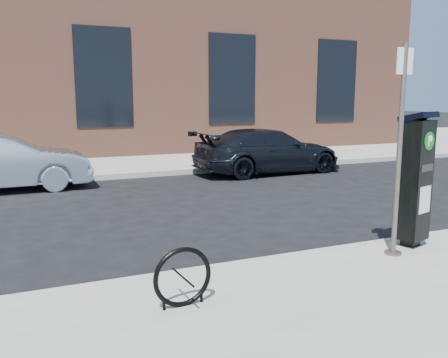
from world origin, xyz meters
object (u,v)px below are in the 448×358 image
sign_pole (399,153)px  car_dark (268,151)px  parking_kiosk (414,178)px  bike_rack (183,277)px

sign_pole → car_dark: 8.27m
parking_kiosk → bike_rack: size_ratio=3.04×
parking_kiosk → car_dark: size_ratio=0.42×
sign_pole → bike_rack: size_ratio=4.41×
bike_rack → car_dark: size_ratio=0.14×
sign_pole → car_dark: bearing=75.5°
sign_pole → parking_kiosk: bearing=24.4°
parking_kiosk → bike_rack: parking_kiosk is taller
bike_rack → car_dark: (5.54, 8.31, 0.22)m
parking_kiosk → sign_pole: 0.69m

